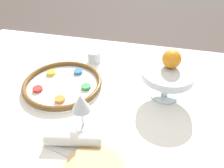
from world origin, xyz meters
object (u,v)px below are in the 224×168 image
at_px(cup_near, 94,56).
at_px(seder_plate, 63,84).
at_px(fruit_stand, 168,76).
at_px(napkin_roll, 73,139).
at_px(wine_glass, 81,104).
at_px(orange_fruit, 172,59).

bearing_deg(cup_near, seder_plate, -106.28).
xyz_separation_m(fruit_stand, napkin_roll, (-0.28, -0.32, -0.08)).
xyz_separation_m(seder_plate, wine_glass, (0.17, -0.20, 0.09)).
bearing_deg(napkin_roll, cup_near, 100.05).
bearing_deg(cup_near, wine_glass, -77.74).
bearing_deg(napkin_roll, seder_plate, 120.18).
height_order(wine_glass, fruit_stand, wine_glass).
bearing_deg(cup_near, fruit_stand, -29.18).
distance_m(seder_plate, wine_glass, 0.27).
distance_m(wine_glass, orange_fruit, 0.39).
height_order(seder_plate, orange_fruit, orange_fruit).
relative_size(napkin_roll, cup_near, 2.72).
bearing_deg(orange_fruit, napkin_roll, -129.16).
bearing_deg(fruit_stand, seder_plate, -175.39).
height_order(fruit_stand, cup_near, fruit_stand).
height_order(seder_plate, napkin_roll, napkin_roll).
distance_m(wine_glass, cup_near, 0.46).
height_order(fruit_stand, napkin_roll, fruit_stand).
bearing_deg(orange_fruit, cup_near, 154.75).
xyz_separation_m(napkin_roll, cup_near, (-0.09, 0.52, 0.01)).
xyz_separation_m(wine_glass, napkin_roll, (-0.00, -0.08, -0.08)).
xyz_separation_m(orange_fruit, cup_near, (-0.38, 0.18, -0.14)).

